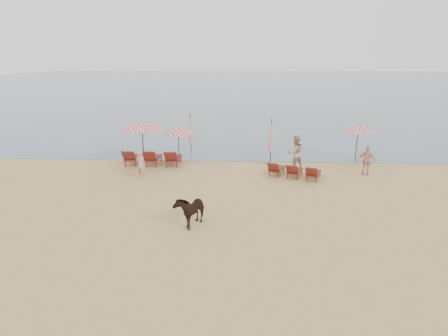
% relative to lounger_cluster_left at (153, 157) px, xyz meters
% --- Properties ---
extents(ground, '(120.00, 120.00, 0.00)m').
position_rel_lounger_cluster_left_xyz_m(ground, '(4.40, -8.98, -0.48)').
color(ground, tan).
rests_on(ground, ground).
extents(sea, '(160.00, 140.00, 0.06)m').
position_rel_lounger_cluster_left_xyz_m(sea, '(4.40, 71.02, -0.48)').
color(sea, '#51606B').
rests_on(sea, ground).
extents(lounger_cluster_left, '(3.17, 1.90, 0.69)m').
position_rel_lounger_cluster_left_xyz_m(lounger_cluster_left, '(0.00, 0.00, 0.00)').
color(lounger_cluster_left, maroon).
rests_on(lounger_cluster_left, ground).
extents(lounger_cluster_right, '(2.97, 2.36, 0.57)m').
position_rel_lounger_cluster_left_xyz_m(lounger_cluster_right, '(8.01, -1.93, -0.08)').
color(lounger_cluster_right, maroon).
rests_on(lounger_cluster_right, ground).
extents(umbrella_open_left_a, '(2.40, 2.40, 2.73)m').
position_rel_lounger_cluster_left_xyz_m(umbrella_open_left_a, '(-0.47, -0.19, 1.97)').
color(umbrella_open_left_a, black).
rests_on(umbrella_open_left_a, ground).
extents(umbrella_open_left_b, '(1.81, 1.85, 2.31)m').
position_rel_lounger_cluster_left_xyz_m(umbrella_open_left_b, '(1.43, 0.85, 1.52)').
color(umbrella_open_left_b, black).
rests_on(umbrella_open_left_b, ground).
extents(umbrella_open_right, '(1.92, 1.92, 2.34)m').
position_rel_lounger_cluster_left_xyz_m(umbrella_open_right, '(12.11, 1.27, 1.63)').
color(umbrella_open_right, black).
rests_on(umbrella_open_right, ground).
extents(umbrella_closed_left, '(0.32, 0.32, 2.62)m').
position_rel_lounger_cluster_left_xyz_m(umbrella_closed_left, '(1.85, 3.14, 1.13)').
color(umbrella_closed_left, black).
rests_on(umbrella_closed_left, ground).
extents(umbrella_closed_right, '(0.32, 0.32, 2.63)m').
position_rel_lounger_cluster_left_xyz_m(umbrella_closed_right, '(6.99, 1.24, 1.14)').
color(umbrella_closed_right, black).
rests_on(umbrella_closed_right, ground).
extents(cow, '(1.19, 1.62, 1.25)m').
position_rel_lounger_cluster_left_xyz_m(cow, '(3.32, -7.88, 0.14)').
color(cow, black).
rests_on(cow, ground).
extents(beachgoer_left, '(0.63, 0.50, 1.50)m').
position_rel_lounger_cluster_left_xyz_m(beachgoer_left, '(-0.02, -2.43, 0.27)').
color(beachgoer_left, tan).
rests_on(beachgoer_left, ground).
extents(beachgoer_right_a, '(1.17, 1.05, 1.97)m').
position_rel_lounger_cluster_left_xyz_m(beachgoer_right_a, '(8.23, -0.46, 0.51)').
color(beachgoer_right_a, tan).
rests_on(beachgoer_right_a, ground).
extents(beachgoer_right_b, '(1.02, 0.79, 1.62)m').
position_rel_lounger_cluster_left_xyz_m(beachgoer_right_b, '(11.96, -1.26, 0.33)').
color(beachgoer_right_b, tan).
rests_on(beachgoer_right_b, ground).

